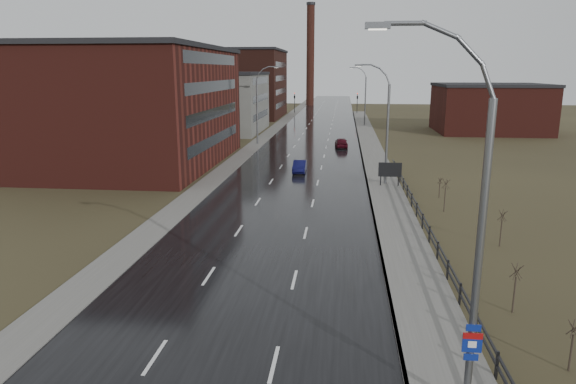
% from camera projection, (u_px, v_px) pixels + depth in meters
% --- Properties ---
extents(road, '(14.00, 300.00, 0.06)m').
position_uv_depth(road, '(310.00, 147.00, 73.58)').
color(road, black).
rests_on(road, ground).
extents(sidewalk_right, '(3.20, 180.00, 0.18)m').
position_uv_depth(sidewalk_right, '(384.00, 186.00, 48.49)').
color(sidewalk_right, '#595651').
rests_on(sidewalk_right, ground).
extents(curb_right, '(0.16, 180.00, 0.18)m').
position_uv_depth(curb_right, '(367.00, 186.00, 48.65)').
color(curb_right, slate).
rests_on(curb_right, ground).
extents(sidewalk_left, '(2.40, 260.00, 0.12)m').
position_uv_depth(sidewalk_left, '(254.00, 146.00, 74.43)').
color(sidewalk_left, '#595651').
rests_on(sidewalk_left, ground).
extents(warehouse_near, '(22.44, 28.56, 13.50)m').
position_uv_depth(warehouse_near, '(123.00, 106.00, 59.71)').
color(warehouse_near, '#471914').
rests_on(warehouse_near, ground).
extents(warehouse_mid, '(16.32, 20.40, 10.50)m').
position_uv_depth(warehouse_mid, '(217.00, 102.00, 91.66)').
color(warehouse_mid, slate).
rests_on(warehouse_mid, ground).
extents(warehouse_far, '(26.52, 24.48, 15.50)m').
position_uv_depth(warehouse_far, '(226.00, 83.00, 120.62)').
color(warehouse_far, '#331611').
rests_on(warehouse_far, ground).
extents(building_right, '(18.36, 16.32, 8.50)m').
position_uv_depth(building_right, '(489.00, 108.00, 90.72)').
color(building_right, '#471914').
rests_on(building_right, ground).
extents(smokestack, '(2.70, 2.70, 30.70)m').
position_uv_depth(smokestack, '(310.00, 54.00, 157.68)').
color(smokestack, '#331611').
rests_on(smokestack, ground).
extents(streetlight_main, '(3.91, 0.29, 12.11)m').
position_uv_depth(streetlight_main, '(470.00, 233.00, 15.20)').
color(streetlight_main, slate).
rests_on(streetlight_main, ground).
extents(streetlight_right_mid, '(3.36, 0.28, 11.35)m').
position_uv_depth(streetlight_right_mid, '(384.00, 124.00, 48.14)').
color(streetlight_right_mid, slate).
rests_on(streetlight_right_mid, ground).
extents(streetlight_left, '(3.36, 0.28, 11.35)m').
position_uv_depth(streetlight_left, '(259.00, 105.00, 74.98)').
color(streetlight_left, slate).
rests_on(streetlight_left, ground).
extents(streetlight_right_far, '(3.36, 0.28, 11.35)m').
position_uv_depth(streetlight_right_far, '(364.00, 96.00, 100.37)').
color(streetlight_right_far, slate).
rests_on(streetlight_right_far, ground).
extents(guardrail, '(0.10, 53.05, 1.10)m').
position_uv_depth(guardrail, '(431.00, 235.00, 32.02)').
color(guardrail, black).
rests_on(guardrail, ground).
extents(shrub_b, '(0.48, 0.50, 1.99)m').
position_uv_depth(shrub_b, '(572.00, 345.00, 18.59)').
color(shrub_b, '#382D23').
rests_on(shrub_b, ground).
extents(shrub_c, '(0.55, 0.58, 2.34)m').
position_uv_depth(shrub_c, '(515.00, 287.00, 23.11)').
color(shrub_c, '#382D23').
rests_on(shrub_c, ground).
extents(shrub_d, '(0.56, 0.59, 2.34)m').
position_uv_depth(shrub_d, '(501.00, 227.00, 31.89)').
color(shrub_d, '#382D23').
rests_on(shrub_d, ground).
extents(shrub_e, '(0.62, 0.65, 2.61)m').
position_uv_depth(shrub_e, '(445.00, 194.00, 39.73)').
color(shrub_e, '#382D23').
rests_on(shrub_e, ground).
extents(shrub_f, '(0.43, 0.45, 1.77)m').
position_uv_depth(shrub_f, '(440.00, 187.00, 44.23)').
color(shrub_f, '#382D23').
rests_on(shrub_f, ground).
extents(billboard, '(2.15, 0.17, 2.39)m').
position_uv_depth(billboard, '(390.00, 170.00, 47.92)').
color(billboard, black).
rests_on(billboard, ground).
extents(traffic_light_left, '(0.58, 2.73, 5.30)m').
position_uv_depth(traffic_light_left, '(295.00, 95.00, 131.40)').
color(traffic_light_left, black).
rests_on(traffic_light_left, ground).
extents(traffic_light_right, '(0.58, 2.73, 5.30)m').
position_uv_depth(traffic_light_right, '(357.00, 95.00, 129.73)').
color(traffic_light_right, black).
rests_on(traffic_light_right, ground).
extents(car_near, '(1.41, 3.89, 1.27)m').
position_uv_depth(car_near, '(300.00, 167.00, 55.14)').
color(car_near, '#0B0C3A').
rests_on(car_near, ground).
extents(car_far, '(1.99, 4.30, 1.43)m').
position_uv_depth(car_far, '(341.00, 143.00, 72.76)').
color(car_far, '#420B16').
rests_on(car_far, ground).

